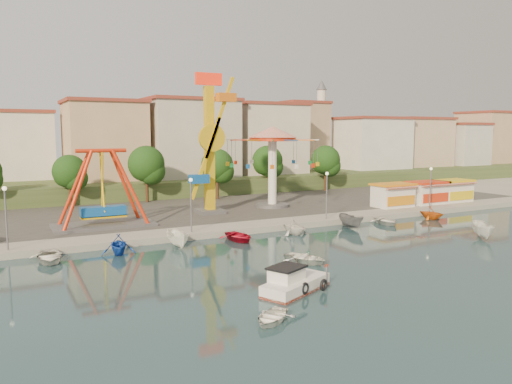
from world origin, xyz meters
TOP-DOWN VIEW (x-y plane):
  - ground at (0.00, 0.00)m, footprint 200.00×200.00m
  - quay_deck at (0.00, 62.00)m, footprint 200.00×100.00m
  - asphalt_pad at (0.00, 30.00)m, footprint 90.00×28.00m
  - hill_terrace at (0.00, 67.00)m, footprint 200.00×60.00m
  - pirate_ship_ride at (-14.95, 20.00)m, footprint 10.00×5.00m
  - kamikaze_tower at (-1.84, 22.44)m, footprint 4.45×3.10m
  - wave_swinger at (7.21, 23.85)m, footprint 11.60×11.60m
  - booth_left at (21.07, 16.49)m, footprint 5.40×3.78m
  - booth_mid at (27.21, 16.49)m, footprint 5.40×3.78m
  - booth_right at (32.20, 16.49)m, footprint 5.40×3.78m
  - lamp_post_0 at (-24.00, 13.00)m, footprint 0.14×0.14m
  - lamp_post_1 at (-8.00, 13.00)m, footprint 0.14×0.14m
  - lamp_post_2 at (8.00, 13.00)m, footprint 0.14×0.14m
  - lamp_post_3 at (24.00, 13.00)m, footprint 0.14×0.14m
  - tree_1 at (-16.00, 36.24)m, footprint 4.35×4.35m
  - tree_2 at (-6.00, 35.81)m, footprint 5.02×5.02m
  - tree_3 at (4.00, 34.36)m, footprint 4.68×4.68m
  - tree_4 at (14.00, 37.35)m, footprint 4.86×4.86m
  - tree_5 at (24.00, 35.54)m, footprint 4.83×4.83m
  - building_1 at (-21.33, 51.38)m, footprint 12.33×9.01m
  - building_2 at (-8.19, 51.96)m, footprint 11.95×9.28m
  - building_3 at (5.60, 48.80)m, footprint 12.59×10.50m
  - building_4 at (19.07, 52.20)m, footprint 10.75×9.23m
  - building_5 at (32.37, 50.33)m, footprint 12.77×10.96m
  - building_6 at (44.15, 48.77)m, footprint 8.23×8.98m
  - building_7 at (56.03, 53.70)m, footprint 11.59×10.93m
  - building_8 at (69.93, 47.19)m, footprint 12.84×9.28m
  - building_9 at (83.46, 49.95)m, footprint 12.95×9.17m
  - minaret at (36.00, 54.00)m, footprint 2.80×2.80m
  - cabin_motorboat at (-7.95, -5.57)m, footprint 5.63×4.03m
  - rowboat_a at (-3.33, 0.07)m, footprint 3.82×4.38m
  - rowboat_b at (-11.83, -9.48)m, footprint 3.57×3.41m
  - skiff at (16.87, -0.40)m, footprint 3.92×4.40m
  - moored_boat_0 at (-21.16, 9.80)m, footprint 3.23×4.33m
  - moored_boat_1 at (-15.72, 9.80)m, footprint 3.42×3.77m
  - moored_boat_2 at (-10.47, 9.80)m, footprint 1.66×4.08m
  - moored_boat_3 at (-4.43, 9.80)m, footprint 3.05×4.14m
  - moored_boat_4 at (1.77, 9.80)m, footprint 3.37×3.68m
  - moored_boat_5 at (8.96, 9.80)m, footprint 1.83×4.09m
  - moored_boat_6 at (13.93, 9.80)m, footprint 3.40×4.28m
  - moored_boat_7 at (20.89, 9.80)m, footprint 3.28×3.57m

SIDE VIEW (x-z plane):
  - ground at x=0.00m, z-range 0.00..0.00m
  - quay_deck at x=0.00m, z-range 0.00..0.60m
  - rowboat_b at x=-11.83m, z-range 0.00..0.60m
  - rowboat_a at x=-3.33m, z-range 0.00..0.76m
  - moored_boat_6 at x=13.93m, z-range 0.00..0.79m
  - moored_boat_3 at x=-4.43m, z-range 0.00..0.83m
  - moored_boat_0 at x=-21.16m, z-range 0.00..0.85m
  - cabin_motorboat at x=-7.95m, z-range -0.43..1.43m
  - asphalt_pad at x=0.00m, z-range 0.60..0.61m
  - moored_boat_5 at x=8.96m, z-range 0.00..1.53m
  - moored_boat_2 at x=-10.47m, z-range 0.00..1.55m
  - moored_boat_7 at x=20.89m, z-range 0.00..1.58m
  - moored_boat_4 at x=1.77m, z-range 0.00..1.65m
  - skiff at x=16.87m, z-range 0.00..1.66m
  - moored_boat_1 at x=-15.72m, z-range 0.00..1.73m
  - hill_terrace at x=0.00m, z-range 0.00..3.00m
  - booth_left at x=21.07m, z-range 0.62..3.70m
  - booth_mid at x=27.21m, z-range 0.62..3.70m
  - booth_right at x=32.20m, z-range 0.62..3.70m
  - lamp_post_0 at x=-24.00m, z-range 0.60..5.60m
  - lamp_post_1 at x=-8.00m, z-range 0.60..5.60m
  - lamp_post_2 at x=8.00m, z-range 0.60..5.60m
  - lamp_post_3 at x=24.00m, z-range 0.60..5.60m
  - pirate_ship_ride at x=-14.95m, z-range 0.39..8.39m
  - tree_1 at x=-16.00m, z-range 1.80..8.60m
  - tree_3 at x=4.00m, z-range 1.90..9.21m
  - tree_5 at x=24.00m, z-range 1.94..9.48m
  - tree_4 at x=14.00m, z-range 1.95..9.55m
  - tree_2 at x=-6.00m, z-range 1.99..9.84m
  - building_1 at x=-21.33m, z-range 3.00..11.63m
  - building_7 at x=56.03m, z-range 3.00..11.76m
  - building_3 at x=5.60m, z-range 3.00..12.20m
  - building_9 at x=83.46m, z-range 3.00..12.21m
  - building_4 at x=19.07m, z-range 3.00..12.24m
  - wave_swinger at x=7.21m, z-range 3.00..13.40m
  - kamikaze_tower at x=-1.84m, z-range 0.33..16.83m
  - building_5 at x=32.37m, z-range 3.00..14.21m
  - building_2 at x=-8.19m, z-range 3.00..14.23m
  - building_6 at x=44.15m, z-range 3.00..15.36m
  - building_8 at x=69.93m, z-range 3.00..15.58m
  - minaret at x=36.00m, z-range 3.55..21.55m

